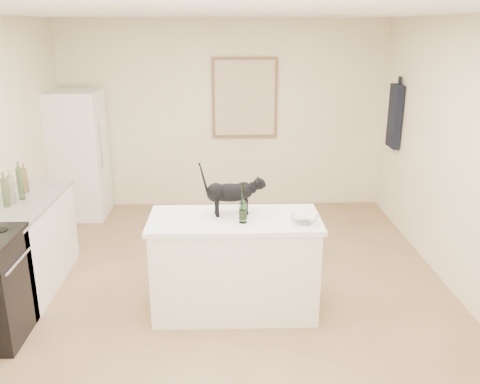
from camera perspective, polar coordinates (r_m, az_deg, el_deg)
name	(u,v)px	position (r m, az deg, el deg)	size (l,w,h in m)	color
floor	(224,298)	(5.01, -1.80, -11.74)	(5.50, 5.50, 0.00)	#A47E57
ceiling	(221,12)	(4.35, -2.15, 19.49)	(5.50, 5.50, 0.00)	white
wall_back	(223,116)	(7.20, -1.89, 8.51)	(4.50, 4.50, 0.00)	#F4E9BD
wall_front	(220,362)	(1.99, -2.22, -18.52)	(4.50, 4.50, 0.00)	#F4E9BD
wall_right	(473,166)	(5.03, 24.64, 2.70)	(5.50, 5.50, 0.00)	#F4E9BD
island_base	(235,267)	(4.63, -0.61, -8.34)	(1.44, 0.67, 0.86)	white
island_top	(234,220)	(4.45, -0.63, -3.14)	(1.50, 0.70, 0.04)	white
left_cabinets	(25,247)	(5.46, -22.89, -5.64)	(0.60, 1.40, 0.86)	white
left_countertop	(19,203)	(5.30, -23.47, -1.17)	(0.62, 1.44, 0.04)	gray
fridge	(78,155)	(7.18, -17.67, 3.97)	(0.68, 0.68, 1.70)	white
artwork_frame	(245,98)	(7.14, 0.53, 10.46)	(0.90, 0.03, 1.10)	brown
artwork_canvas	(245,98)	(7.12, 0.54, 10.45)	(0.82, 0.00, 1.02)	beige
hanging_garment	(395,116)	(6.85, 16.94, 8.10)	(0.08, 0.34, 0.80)	black
black_cat	(230,195)	(4.47, -1.09, -0.33)	(0.52, 0.15, 0.36)	black
wine_bottle	(243,205)	(4.29, 0.34, -1.48)	(0.07, 0.07, 0.31)	#255B24
glass_bowl	(304,219)	(4.36, 7.22, -3.07)	(0.24, 0.24, 0.06)	white
fridge_paper	(101,121)	(6.99, -15.31, 7.67)	(0.01, 0.16, 0.20)	silver
counter_bottle_cluster	(15,187)	(5.28, -23.83, 0.52)	(0.12, 0.49, 0.31)	brown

